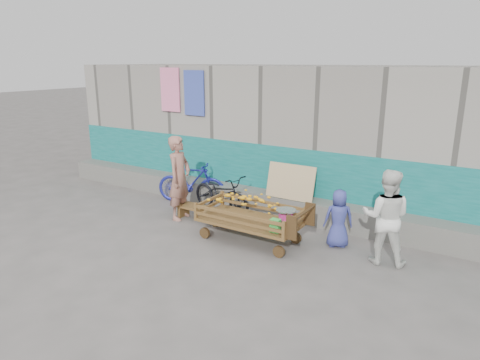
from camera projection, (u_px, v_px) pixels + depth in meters
The scene contains 9 objects.
ground at pixel (214, 258), 6.97m from camera, with size 80.00×80.00×0.00m, color #55524E.
building_wall at pixel (314, 134), 9.89m from camera, with size 12.00×3.50×3.00m.
banana_cart at pixel (248, 210), 7.50m from camera, with size 1.96×0.90×0.84m.
bench at pixel (200, 211), 8.57m from camera, with size 1.10×0.33×0.28m.
vendor_man at pixel (179, 178), 8.52m from camera, with size 0.62×0.41×1.69m, color #9F6A5B.
woman at pixel (386, 217), 6.64m from camera, with size 0.74×0.58×1.52m, color white.
child at pixel (339, 218), 7.29m from camera, with size 0.50×0.32×1.02m, color #384090.
bicycle_dark at pixel (221, 194), 8.93m from camera, with size 0.56×1.60×0.84m, color black.
bicycle_blue at pixel (191, 182), 9.57m from camera, with size 0.44×1.57×0.95m, color navy.
Camera 1 is at (3.73, -5.19, 3.11)m, focal length 32.00 mm.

